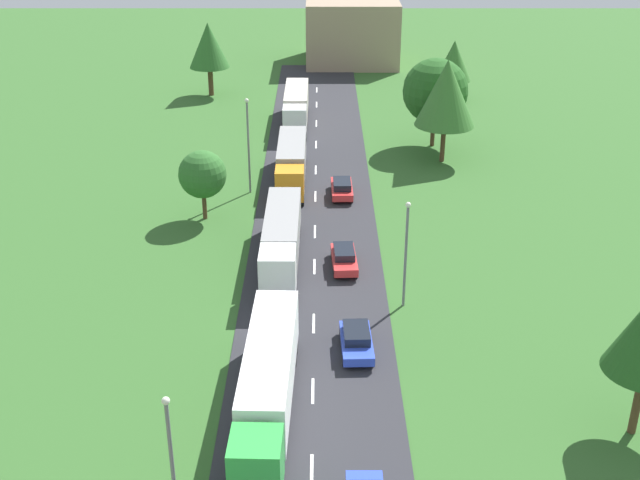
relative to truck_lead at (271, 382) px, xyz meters
The scene contains 18 objects.
road 9.42m from the truck_lead, 75.05° to the left, with size 10.00×140.00×0.06m, color #2B2B30.
lane_marking_centre 6.91m from the truck_lead, 68.88° to the left, with size 0.16×122.26×0.01m.
truck_lead is the anchor object (origin of this frame).
truck_second 17.81m from the truck_lead, 90.12° to the left, with size 2.55×13.03×3.57m.
truck_third 34.34m from the truck_lead, 89.71° to the left, with size 2.51×12.03×3.43m.
truck_fourth 51.47m from the truck_lead, 89.83° to the left, with size 2.52×12.35×3.68m.
car_second 8.14m from the truck_lead, 51.56° to the left, with size 2.01×4.37×1.47m.
car_third 17.95m from the truck_lead, 75.35° to the left, with size 1.94×4.50×1.44m.
car_fourth 31.24m from the truck_lead, 81.34° to the left, with size 1.89×4.45×1.49m.
lamppost_lead 9.43m from the truck_lead, 112.57° to the right, with size 0.36×0.36×7.57m.
lamppost_second 14.68m from the truck_lead, 54.85° to the left, with size 0.36×0.36×7.52m.
lamppost_third 32.14m from the truck_lead, 96.19° to the left, with size 0.36×0.36×8.58m.
tree_birch 46.90m from the truck_lead, 72.15° to the left, with size 6.57×6.57×9.03m.
tree_maple 63.97m from the truck_lead, 72.99° to the left, with size 4.34×4.34×7.28m.
tree_pine 64.65m from the truck_lead, 99.57° to the left, with size 4.89×4.89×8.87m.
tree_ash 42.78m from the truck_lead, 69.74° to the left, with size 5.77×5.77×10.03m.
tree_lime 27.06m from the truck_lead, 104.48° to the left, with size 3.92×3.92×5.87m.
distant_building 81.49m from the truck_lead, 84.88° to the left, with size 12.79×12.79×8.81m, color #9E846B.
Camera 1 is at (0.41, -20.05, 27.78)m, focal length 45.88 mm.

